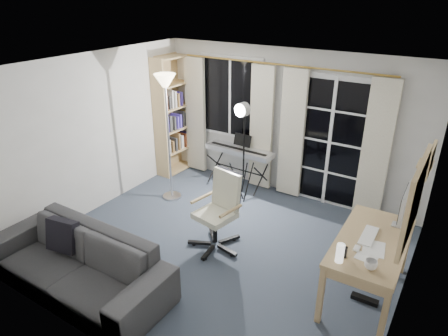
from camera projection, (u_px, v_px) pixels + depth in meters
The scene contains 17 objects.
floor at pixel (221, 247), 5.44m from camera, with size 4.50×4.00×0.02m, color #323C49.
window at pixel (231, 97), 6.84m from camera, with size 1.20×0.08×1.40m.
french_door at pixel (330, 143), 6.16m from camera, with size 1.32×0.09×2.11m.
curtains at pixel (276, 131), 6.49m from camera, with size 3.60×0.07×2.13m.
bookshelf at pixel (175, 117), 7.40m from camera, with size 0.40×1.02×2.16m.
torchiere_lamp at pixel (166, 101), 6.04m from camera, with size 0.39×0.39×2.06m.
keyboard_piano at pixel (239, 151), 6.81m from camera, with size 1.23×0.62×0.88m.
studio_light at pixel (243, 121), 6.13m from camera, with size 0.34×0.35×1.68m.
office_chair at pixel (221, 204), 5.26m from camera, with size 0.73×0.72×1.06m.
desk at pixel (371, 247), 4.32m from camera, with size 0.72×1.41×0.75m.
monitor at pixel (404, 205), 4.42m from camera, with size 0.18×0.54×0.47m.
desk_clutter at pixel (359, 262), 4.21m from camera, with size 0.43×0.85×0.95m.
mug at pixel (371, 263), 3.83m from camera, with size 0.12×0.10×0.12m, color silver.
wall_mirror at pixel (414, 200), 3.44m from camera, with size 0.04×0.94×0.74m.
framed_print at pixel (430, 160), 4.11m from camera, with size 0.03×0.42×0.32m.
wall_shelf at pixel (426, 160), 4.61m from camera, with size 0.16×0.30×0.18m.
sofa at pixel (75, 255), 4.53m from camera, with size 2.33×0.69×0.91m.
Camera 1 is at (2.45, -3.78, 3.23)m, focal length 32.00 mm.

